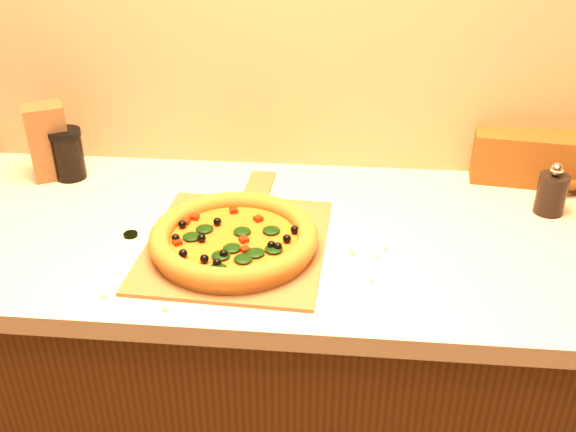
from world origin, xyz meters
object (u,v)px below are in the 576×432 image
Objects in this scene: pepper_grinder at (552,193)px; pizza_peel at (238,240)px; pizza at (234,238)px; dark_jar at (68,154)px.

pizza_peel is at bearing -164.34° from pepper_grinder.
pizza is 0.54m from dark_jar.
pepper_grinder is (0.67, 0.19, 0.05)m from pizza_peel.
dark_jar reaches higher than pizza.
pizza is at bearing -32.97° from dark_jar.
pepper_grinder is 1.13m from dark_jar.
dark_jar is (-0.46, 0.26, 0.06)m from pizza_peel.
pizza_peel is 4.39× the size of dark_jar.
dark_jar is at bearing 152.91° from pizza_peel.
pizza_peel is 1.62× the size of pizza.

